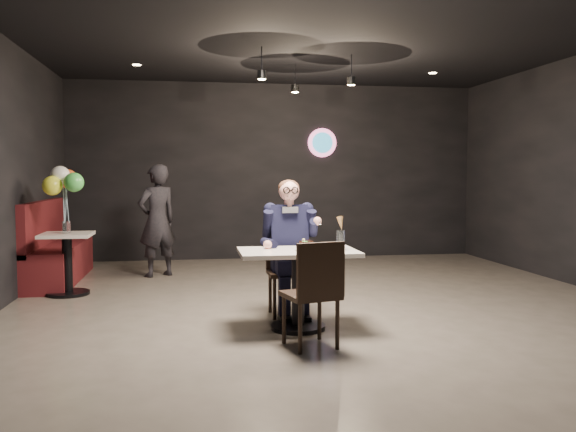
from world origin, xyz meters
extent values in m
plane|color=#6C635A|center=(0.00, 0.00, 0.00)|extent=(9.00, 9.00, 0.00)
cube|color=black|center=(0.00, 2.00, 2.88)|extent=(1.40, 1.20, 0.36)
cube|color=white|center=(-0.48, -0.35, 0.38)|extent=(1.10, 0.70, 0.75)
cube|color=black|center=(-0.48, 0.20, 0.46)|extent=(0.42, 0.46, 0.92)
cube|color=black|center=(-0.48, -0.95, 0.46)|extent=(0.52, 0.55, 0.92)
cube|color=black|center=(-0.48, 0.20, 0.72)|extent=(0.60, 0.80, 1.44)
cylinder|color=white|center=(-0.43, -0.42, 0.76)|extent=(0.19, 0.19, 0.01)
cube|color=black|center=(-0.41, -0.41, 0.80)|extent=(0.13, 0.12, 0.07)
ellipsoid|color=green|center=(-0.43, -0.46, 0.84)|extent=(0.06, 0.04, 0.01)
cylinder|color=silver|center=(-0.08, -0.40, 0.84)|extent=(0.08, 0.08, 0.18)
cone|color=tan|center=(-0.08, -0.37, 1.00)|extent=(0.08, 0.08, 0.13)
cube|color=#4F111A|center=(-3.25, 2.68, 0.55)|extent=(0.55, 2.20, 1.10)
cube|color=white|center=(-2.95, 1.68, 0.37)|extent=(0.59, 0.59, 0.73)
cylinder|color=silver|center=(-2.95, 1.68, 0.82)|extent=(0.10, 0.10, 0.14)
cube|color=#F5FF35|center=(-2.95, 1.68, 1.25)|extent=(0.42, 0.42, 0.70)
imported|color=black|center=(-1.94, 2.87, 0.80)|extent=(0.70, 0.63, 1.60)
camera|label=1|loc=(-1.47, -5.94, 1.47)|focal=38.00mm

